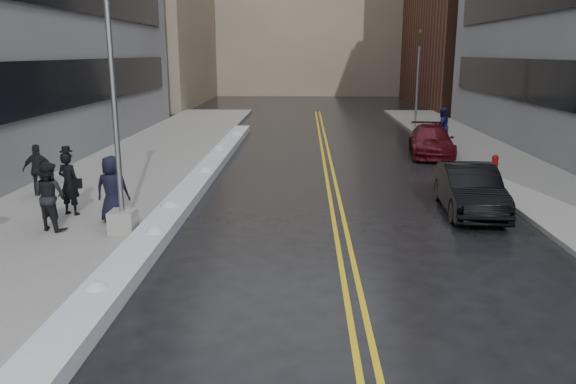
# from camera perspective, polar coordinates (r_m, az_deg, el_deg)

# --- Properties ---
(ground) EXTENTS (160.00, 160.00, 0.00)m
(ground) POSITION_cam_1_polar(r_m,az_deg,el_deg) (13.02, -5.00, -7.62)
(ground) COLOR black
(ground) RESTS_ON ground
(sidewalk_west) EXTENTS (5.50, 50.00, 0.15)m
(sidewalk_west) POSITION_cam_1_polar(r_m,az_deg,el_deg) (23.66, -16.11, 1.95)
(sidewalk_west) COLOR gray
(sidewalk_west) RESTS_ON ground
(sidewalk_east) EXTENTS (4.00, 50.00, 0.15)m
(sidewalk_east) POSITION_cam_1_polar(r_m,az_deg,el_deg) (24.07, 22.44, 1.63)
(sidewalk_east) COLOR gray
(sidewalk_east) RESTS_ON ground
(lane_line_left) EXTENTS (0.12, 50.00, 0.01)m
(lane_line_left) POSITION_cam_1_polar(r_m,az_deg,el_deg) (22.55, 3.91, 1.71)
(lane_line_left) COLOR gold
(lane_line_left) RESTS_ON ground
(lane_line_right) EXTENTS (0.12, 50.00, 0.01)m
(lane_line_right) POSITION_cam_1_polar(r_m,az_deg,el_deg) (22.56, 4.67, 1.70)
(lane_line_right) COLOR gold
(lane_line_right) RESTS_ON ground
(snow_ridge) EXTENTS (0.90, 30.00, 0.34)m
(snow_ridge) POSITION_cam_1_polar(r_m,az_deg,el_deg) (20.92, -9.14, 1.06)
(snow_ridge) COLOR silver
(snow_ridge) RESTS_ON ground
(building_west_far) EXTENTS (14.00, 22.00, 18.00)m
(building_west_far) POSITION_cam_1_polar(r_m,az_deg,el_deg) (58.70, -15.81, 17.60)
(building_west_far) COLOR gray
(building_west_far) RESTS_ON ground
(building_far) EXTENTS (36.00, 16.00, 22.00)m
(building_far) POSITION_cam_1_polar(r_m,az_deg,el_deg) (72.29, 2.30, 18.90)
(building_far) COLOR gray
(building_far) RESTS_ON ground
(lamppost) EXTENTS (0.65, 0.65, 7.62)m
(lamppost) POSITION_cam_1_polar(r_m,az_deg,el_deg) (14.99, -16.97, 4.74)
(lamppost) COLOR gray
(lamppost) RESTS_ON sidewalk_west
(fire_hydrant) EXTENTS (0.26, 0.26, 0.73)m
(fire_hydrant) POSITION_cam_1_polar(r_m,az_deg,el_deg) (23.65, 20.27, 2.79)
(fire_hydrant) COLOR maroon
(fire_hydrant) RESTS_ON sidewalk_east
(traffic_signal) EXTENTS (0.16, 0.20, 6.00)m
(traffic_signal) POSITION_cam_1_polar(r_m,az_deg,el_deg) (36.72, 13.04, 11.47)
(traffic_signal) COLOR gray
(traffic_signal) RESTS_ON sidewalk_east
(pedestrian_fedora) EXTENTS (0.78, 0.63, 1.86)m
(pedestrian_fedora) POSITION_cam_1_polar(r_m,az_deg,el_deg) (17.51, -21.35, 0.80)
(pedestrian_fedora) COLOR black
(pedestrian_fedora) RESTS_ON sidewalk_west
(pedestrian_b) EXTENTS (1.10, 1.00, 1.86)m
(pedestrian_b) POSITION_cam_1_polar(r_m,az_deg,el_deg) (16.19, -23.03, -0.39)
(pedestrian_b) COLOR black
(pedestrian_b) RESTS_ON sidewalk_west
(pedestrian_c) EXTENTS (0.93, 0.62, 1.88)m
(pedestrian_c) POSITION_cam_1_polar(r_m,az_deg,el_deg) (16.36, -17.43, 0.28)
(pedestrian_c) COLOR black
(pedestrian_c) RESTS_ON sidewalk_west
(pedestrian_d) EXTENTS (1.05, 0.56, 1.71)m
(pedestrian_d) POSITION_cam_1_polar(r_m,az_deg,el_deg) (20.36, -24.02, 2.06)
(pedestrian_d) COLOR black
(pedestrian_d) RESTS_ON sidewalk_west
(pedestrian_east) EXTENTS (1.14, 1.03, 1.90)m
(pedestrian_east) POSITION_cam_1_polar(r_m,az_deg,el_deg) (30.21, 15.33, 6.48)
(pedestrian_east) COLOR navy
(pedestrian_east) RESTS_ON sidewalk_east
(car_black) EXTENTS (1.81, 4.52, 1.46)m
(car_black) POSITION_cam_1_polar(r_m,az_deg,el_deg) (18.00, 17.95, 0.28)
(car_black) COLOR black
(car_black) RESTS_ON ground
(car_maroon) EXTENTS (2.55, 5.02, 1.40)m
(car_maroon) POSITION_cam_1_polar(r_m,az_deg,el_deg) (27.68, 14.34, 5.06)
(car_maroon) COLOR #460B11
(car_maroon) RESTS_ON ground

